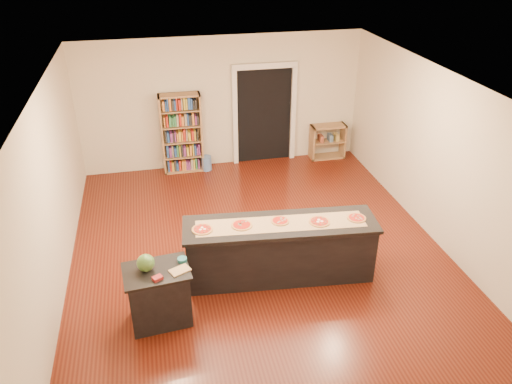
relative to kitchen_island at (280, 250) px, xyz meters
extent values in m
cube|color=beige|center=(-0.17, 0.69, 0.93)|extent=(6.00, 7.00, 2.80)
cube|color=#541C0E|center=(-0.17, 0.69, -0.47)|extent=(6.00, 7.00, 0.01)
cube|color=white|center=(-0.17, 0.69, 2.33)|extent=(6.00, 7.00, 0.01)
cube|color=black|center=(0.73, 4.18, 0.58)|extent=(1.20, 0.02, 2.10)
cube|color=silver|center=(0.08, 4.13, 0.58)|extent=(0.10, 0.08, 2.10)
cube|color=silver|center=(1.38, 4.13, 0.58)|extent=(0.10, 0.08, 2.10)
cube|color=silver|center=(0.73, 4.13, 1.68)|extent=(1.40, 0.08, 0.12)
cube|color=black|center=(0.00, 0.00, -0.03)|extent=(2.76, 0.69, 0.89)
cube|color=black|center=(0.00, 0.00, 0.44)|extent=(2.84, 0.77, 0.05)
cube|color=black|center=(-1.82, -0.60, -0.07)|extent=(0.77, 0.55, 0.80)
cube|color=black|center=(-1.82, -0.60, 0.35)|extent=(0.85, 0.62, 0.04)
cube|color=#9F784D|center=(-1.09, 3.99, 0.39)|extent=(0.86, 0.30, 1.71)
cube|color=#9F784D|center=(2.17, 3.97, -0.08)|extent=(0.78, 0.34, 0.78)
cylinder|color=#5177B5|center=(-0.61, 3.91, -0.31)|extent=(0.22, 0.22, 0.32)
cube|color=tan|center=(0.00, -0.01, 0.47)|extent=(2.49, 0.68, 0.00)
sphere|color=#144214|center=(-1.94, -0.57, 0.48)|extent=(0.23, 0.23, 0.23)
cube|color=tan|center=(-1.52, -0.68, 0.38)|extent=(0.30, 0.26, 0.02)
cube|color=maroon|center=(-1.81, -0.79, 0.39)|extent=(0.15, 0.13, 0.04)
cylinder|color=#195966|center=(-1.47, -0.48, 0.39)|extent=(0.13, 0.13, 0.05)
cylinder|color=#B28344|center=(-1.13, 0.07, 0.48)|extent=(0.28, 0.28, 0.02)
cylinder|color=#A5190C|center=(-1.13, 0.07, 0.49)|extent=(0.23, 0.23, 0.00)
cylinder|color=#B28344|center=(-0.56, 0.06, 0.48)|extent=(0.30, 0.30, 0.02)
cylinder|color=#A5190C|center=(-0.56, 0.06, 0.49)|extent=(0.24, 0.24, 0.00)
cylinder|color=#B28344|center=(0.00, 0.05, 0.48)|extent=(0.28, 0.28, 0.02)
cylinder|color=#A5190C|center=(0.00, 0.05, 0.49)|extent=(0.23, 0.23, 0.00)
cylinder|color=#B28344|center=(0.56, -0.09, 0.48)|extent=(0.31, 0.31, 0.02)
cylinder|color=#A5190C|center=(0.56, -0.09, 0.49)|extent=(0.26, 0.26, 0.00)
cylinder|color=#B28344|center=(1.13, -0.11, 0.48)|extent=(0.28, 0.28, 0.02)
cylinder|color=#A5190C|center=(1.13, -0.11, 0.49)|extent=(0.23, 0.23, 0.00)
camera|label=1|loc=(-1.67, -5.91, 4.33)|focal=35.00mm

